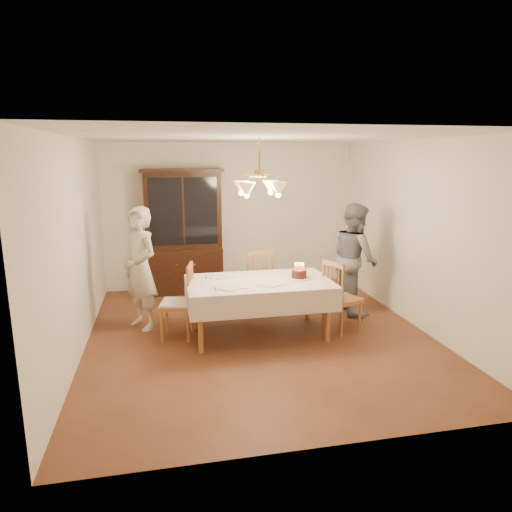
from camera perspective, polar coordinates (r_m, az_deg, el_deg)
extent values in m
plane|color=#5A2D19|center=(6.28, 0.38, -9.78)|extent=(5.00, 5.00, 0.00)
plane|color=white|center=(5.82, 0.41, 14.65)|extent=(5.00, 5.00, 0.00)
plane|color=white|center=(8.34, -3.23, 5.04)|extent=(4.50, 0.00, 4.50)
plane|color=white|center=(3.58, 8.88, -5.28)|extent=(4.50, 0.00, 4.50)
plane|color=white|center=(5.88, -21.60, 1.00)|extent=(0.00, 5.00, 5.00)
plane|color=white|center=(6.75, 19.44, 2.56)|extent=(0.00, 5.00, 5.00)
cube|color=#94592B|center=(6.04, 0.39, -3.37)|extent=(1.80, 1.00, 0.04)
cube|color=silver|center=(6.04, 0.39, -3.15)|extent=(1.90, 1.10, 0.01)
cylinder|color=#94592B|center=(5.65, -6.95, -8.61)|extent=(0.07, 0.07, 0.71)
cylinder|color=#94592B|center=(6.00, 8.98, -7.41)|extent=(0.07, 0.07, 0.71)
cylinder|color=#94592B|center=(6.44, -7.60, -5.95)|extent=(0.07, 0.07, 0.71)
cylinder|color=#94592B|center=(6.75, 6.47, -5.06)|extent=(0.07, 0.07, 0.71)
cube|color=black|center=(8.17, -8.86, -1.69)|extent=(1.30, 0.50, 0.80)
cube|color=black|center=(8.03, -9.13, 5.68)|extent=(1.30, 0.40, 1.30)
cube|color=black|center=(7.83, -9.06, 5.51)|extent=(1.14, 0.01, 1.14)
cube|color=black|center=(7.92, -9.28, 10.52)|extent=(1.38, 0.54, 0.06)
cube|color=#94592B|center=(7.04, 0.04, -3.44)|extent=(0.48, 0.46, 0.05)
cube|color=#94592B|center=(6.73, 0.53, 0.40)|extent=(0.40, 0.07, 0.06)
cylinder|color=#94592B|center=(7.31, 0.99, -4.74)|extent=(0.04, 0.04, 0.43)
cylinder|color=#94592B|center=(7.21, -1.73, -4.99)|extent=(0.04, 0.04, 0.43)
cylinder|color=#94592B|center=(7.00, 1.87, -5.53)|extent=(0.04, 0.04, 0.43)
cylinder|color=#94592B|center=(6.90, -0.96, -5.81)|extent=(0.04, 0.04, 0.43)
cube|color=#94592B|center=(6.14, -9.91, -6.04)|extent=(0.50, 0.52, 0.05)
cube|color=#94592B|center=(5.97, -8.30, -1.33)|extent=(0.12, 0.40, 0.06)
cylinder|color=#94592B|center=(6.41, -11.07, -7.49)|extent=(0.04, 0.04, 0.43)
cylinder|color=#94592B|center=(6.08, -11.71, -8.64)|extent=(0.04, 0.04, 0.43)
cylinder|color=#94592B|center=(6.36, -8.04, -7.56)|extent=(0.04, 0.04, 0.43)
cylinder|color=#94592B|center=(6.03, -8.51, -8.73)|extent=(0.04, 0.04, 0.43)
cube|color=beige|center=(6.13, -9.93, -5.73)|extent=(0.45, 0.47, 0.03)
cube|color=#94592B|center=(6.39, 10.71, -5.32)|extent=(0.55, 0.57, 0.05)
cube|color=#94592B|center=(6.13, 9.63, -1.01)|extent=(0.18, 0.38, 0.06)
cylinder|color=#94592B|center=(6.47, 12.84, -7.41)|extent=(0.04, 0.04, 0.43)
cylinder|color=#94592B|center=(6.70, 10.60, -6.59)|extent=(0.04, 0.04, 0.43)
cylinder|color=#94592B|center=(6.24, 10.66, -8.06)|extent=(0.04, 0.04, 0.43)
cylinder|color=#94592B|center=(6.48, 8.42, -7.18)|extent=(0.04, 0.04, 0.43)
imported|color=beige|center=(6.47, -14.24, -1.54)|extent=(0.70, 0.75, 1.71)
imported|color=slate|center=(7.12, 12.17, -0.26)|extent=(0.67, 0.85, 1.69)
cylinder|color=white|center=(6.18, 5.38, -2.73)|extent=(0.30, 0.30, 0.01)
cylinder|color=#3B160D|center=(6.16, 5.39, -2.17)|extent=(0.20, 0.20, 0.11)
cylinder|color=#598CD8|center=(6.16, 5.95, -1.33)|extent=(0.01, 0.01, 0.07)
sphere|color=#FFB23F|center=(6.15, 5.96, -0.97)|extent=(0.01, 0.01, 0.01)
cylinder|color=pink|center=(6.18, 5.83, -1.27)|extent=(0.01, 0.01, 0.07)
sphere|color=#FFB23F|center=(6.17, 5.83, -0.91)|extent=(0.01, 0.01, 0.01)
cylinder|color=#EACC66|center=(6.19, 5.62, -1.24)|extent=(0.01, 0.01, 0.07)
sphere|color=#FFB23F|center=(6.18, 5.63, -0.88)|extent=(0.01, 0.01, 0.01)
cylinder|color=#598CD8|center=(6.20, 5.37, -1.22)|extent=(0.01, 0.01, 0.07)
sphere|color=#FFB23F|center=(6.19, 5.38, -0.86)|extent=(0.01, 0.01, 0.01)
cylinder|color=pink|center=(6.19, 5.13, -1.23)|extent=(0.01, 0.01, 0.07)
sphere|color=#FFB23F|center=(6.18, 5.14, -0.87)|extent=(0.01, 0.01, 0.01)
cylinder|color=#EACC66|center=(6.17, 4.94, -1.27)|extent=(0.01, 0.01, 0.07)
sphere|color=#FFB23F|center=(6.16, 4.95, -0.91)|extent=(0.01, 0.01, 0.01)
cylinder|color=#598CD8|center=(6.15, 4.85, -1.33)|extent=(0.01, 0.01, 0.07)
sphere|color=#FFB23F|center=(6.14, 4.86, -0.96)|extent=(0.01, 0.01, 0.01)
cylinder|color=pink|center=(6.12, 4.87, -1.39)|extent=(0.01, 0.01, 0.07)
sphere|color=#FFB23F|center=(6.11, 4.87, -1.02)|extent=(0.01, 0.01, 0.01)
cylinder|color=#EACC66|center=(6.10, 4.99, -1.44)|extent=(0.01, 0.01, 0.07)
sphere|color=#FFB23F|center=(6.09, 5.00, -1.08)|extent=(0.01, 0.01, 0.01)
cylinder|color=#598CD8|center=(6.08, 5.20, -1.48)|extent=(0.01, 0.01, 0.07)
sphere|color=#FFB23F|center=(6.07, 5.21, -1.12)|extent=(0.01, 0.01, 0.01)
cylinder|color=pink|center=(6.08, 5.45, -1.50)|extent=(0.01, 0.01, 0.07)
sphere|color=#FFB23F|center=(6.07, 5.46, -1.13)|extent=(0.01, 0.01, 0.01)
cylinder|color=#EACC66|center=(6.09, 5.70, -1.48)|extent=(0.01, 0.01, 0.07)
sphere|color=#FFB23F|center=(6.08, 5.71, -1.12)|extent=(0.01, 0.01, 0.01)
cylinder|color=#598CD8|center=(6.11, 5.88, -1.44)|extent=(0.01, 0.01, 0.07)
sphere|color=#FFB23F|center=(6.10, 5.89, -1.08)|extent=(0.01, 0.01, 0.01)
cylinder|color=pink|center=(6.13, 5.98, -1.39)|extent=(0.01, 0.01, 0.07)
sphere|color=#FFB23F|center=(6.12, 5.98, -1.03)|extent=(0.01, 0.01, 0.01)
cylinder|color=white|center=(5.70, -3.29, -4.01)|extent=(0.27, 0.27, 0.02)
cube|color=silver|center=(5.67, -5.09, -4.14)|extent=(0.01, 0.16, 0.01)
cube|color=beige|center=(5.72, -1.50, -3.93)|extent=(0.10, 0.10, 0.01)
cylinder|color=white|center=(5.84, 1.91, -3.57)|extent=(0.25, 0.25, 0.02)
cube|color=silver|center=(5.81, 0.25, -3.71)|extent=(0.01, 0.16, 0.01)
cube|color=beige|center=(5.88, 3.54, -3.49)|extent=(0.10, 0.10, 0.01)
cylinder|color=white|center=(6.22, -4.70, -2.61)|extent=(0.25, 0.25, 0.02)
cube|color=silver|center=(6.20, -6.24, -2.73)|extent=(0.01, 0.16, 0.01)
cube|color=beige|center=(6.24, -3.16, -2.55)|extent=(0.10, 0.10, 0.01)
cylinder|color=#BF8C3F|center=(5.81, 0.41, 12.67)|extent=(0.02, 0.02, 0.40)
cylinder|color=#BF8C3F|center=(5.82, 0.41, 10.21)|extent=(0.12, 0.12, 0.10)
cone|color=#D8994C|center=(6.06, 1.86, 8.60)|extent=(0.22, 0.22, 0.18)
sphere|color=#FFD899|center=(6.07, 1.85, 7.94)|extent=(0.07, 0.07, 0.07)
cone|color=#D8994C|center=(5.98, -1.87, 8.54)|extent=(0.22, 0.22, 0.18)
sphere|color=#FFD899|center=(5.99, -1.87, 7.88)|extent=(0.07, 0.07, 0.07)
cone|color=#D8994C|center=(5.59, -1.17, 8.27)|extent=(0.22, 0.22, 0.18)
sphere|color=#FFD899|center=(5.60, -1.16, 7.56)|extent=(0.07, 0.07, 0.07)
cone|color=#D8994C|center=(5.68, 2.80, 8.32)|extent=(0.22, 0.22, 0.18)
sphere|color=#FFD899|center=(5.69, 2.80, 7.62)|extent=(0.07, 0.07, 0.07)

